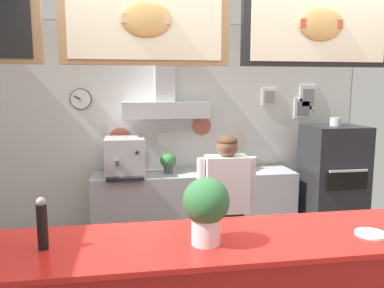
# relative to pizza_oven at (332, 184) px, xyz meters

# --- Properties ---
(back_wall_assembly) EXTENTS (4.79, 2.76, 2.75)m
(back_wall_assembly) POSITION_rel_pizza_oven_xyz_m (-1.85, 0.47, 0.73)
(back_wall_assembly) COLOR gray
(back_wall_assembly) RESTS_ON ground_plane
(back_prep_counter) EXTENTS (2.51, 0.56, 0.90)m
(back_prep_counter) POSITION_rel_pizza_oven_xyz_m (-1.71, 0.27, -0.30)
(back_prep_counter) COLOR #B7BABF
(back_prep_counter) RESTS_ON ground_plane
(pizza_oven) EXTENTS (0.68, 0.66, 1.58)m
(pizza_oven) POSITION_rel_pizza_oven_xyz_m (0.00, 0.00, 0.00)
(pizza_oven) COLOR #232326
(pizza_oven) RESTS_ON ground_plane
(shop_worker) EXTENTS (0.55, 0.23, 1.51)m
(shop_worker) POSITION_rel_pizza_oven_xyz_m (-1.63, -1.02, 0.08)
(shop_worker) COLOR #232328
(shop_worker) RESTS_ON ground_plane
(espresso_machine) EXTENTS (0.47, 0.56, 0.46)m
(espresso_machine) POSITION_rel_pizza_oven_xyz_m (-2.56, 0.24, 0.38)
(espresso_machine) COLOR silver
(espresso_machine) RESTS_ON back_prep_counter
(potted_thyme) EXTENTS (0.20, 0.20, 0.25)m
(potted_thyme) POSITION_rel_pizza_oven_xyz_m (-2.03, 0.29, 0.30)
(potted_thyme) COLOR #4C4C51
(potted_thyme) RESTS_ON back_prep_counter
(potted_rosemary) EXTENTS (0.21, 0.21, 0.23)m
(potted_rosemary) POSITION_rel_pizza_oven_xyz_m (-1.10, 0.28, 0.28)
(potted_rosemary) COLOR #4C4C51
(potted_rosemary) RESTS_ON back_prep_counter
(condiment_plate) EXTENTS (0.18, 0.18, 0.01)m
(condiment_plate) POSITION_rel_pizza_oven_xyz_m (-1.12, -2.41, 0.36)
(condiment_plate) COLOR white
(condiment_plate) RESTS_ON service_counter
(pepper_grinder) EXTENTS (0.05, 0.05, 0.28)m
(pepper_grinder) POSITION_rel_pizza_oven_xyz_m (-2.95, -2.31, 0.49)
(pepper_grinder) COLOR black
(pepper_grinder) RESTS_ON service_counter
(basil_vase) EXTENTS (0.25, 0.25, 0.37)m
(basil_vase) POSITION_rel_pizza_oven_xyz_m (-2.09, -2.38, 0.55)
(basil_vase) COLOR silver
(basil_vase) RESTS_ON service_counter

